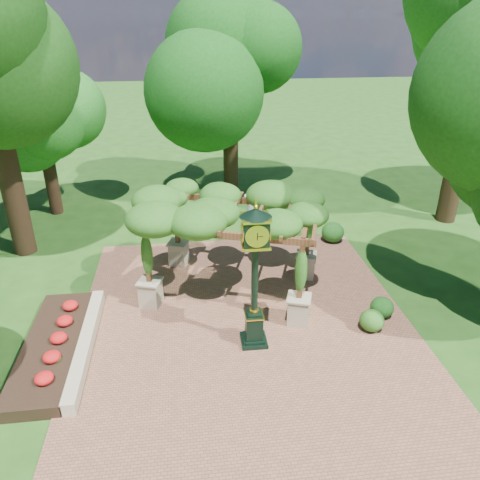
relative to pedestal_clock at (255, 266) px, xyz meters
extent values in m
plane|color=#1E4714|center=(-0.11, -0.20, -2.53)|extent=(120.00, 120.00, 0.00)
cube|color=brown|center=(-0.11, 0.80, -2.51)|extent=(10.00, 12.00, 0.04)
cube|color=#C6B793|center=(-4.71, 0.30, -2.33)|extent=(0.35, 5.00, 0.40)
cube|color=red|center=(-5.61, 0.30, -2.35)|extent=(1.50, 5.00, 0.36)
cube|color=black|center=(0.00, 0.00, -2.43)|extent=(0.75, 0.75, 0.11)
cube|color=black|center=(0.00, 0.00, -1.94)|extent=(0.47, 0.47, 0.83)
cube|color=gold|center=(0.00, 0.00, -1.57)|extent=(0.53, 0.53, 0.04)
cylinder|color=black|center=(0.00, 0.00, -0.36)|extent=(0.19, 0.19, 2.13)
cube|color=black|center=(0.00, 0.00, 1.02)|extent=(0.66, 0.66, 0.65)
cylinder|color=beige|center=(-0.01, -0.33, 1.02)|extent=(0.55, 0.04, 0.55)
cone|color=black|center=(0.00, 0.00, 1.53)|extent=(0.85, 0.85, 0.23)
sphere|color=gold|center=(0.00, 0.00, 1.67)|extent=(0.13, 0.13, 0.13)
cube|color=tan|center=(-2.99, 2.32, -2.06)|extent=(0.78, 0.78, 0.85)
cube|color=brown|center=(-2.99, 2.32, -0.72)|extent=(0.19, 0.19, 1.75)
cube|color=tan|center=(1.48, 0.80, -2.06)|extent=(0.78, 0.78, 0.85)
cube|color=brown|center=(1.48, 0.80, -0.72)|extent=(0.19, 0.19, 1.75)
cube|color=tan|center=(-2.08, 5.00, -2.06)|extent=(0.78, 0.78, 0.85)
cube|color=brown|center=(-2.08, 5.00, -0.72)|extent=(0.19, 0.19, 1.75)
cube|color=tan|center=(2.40, 3.48, -2.06)|extent=(0.78, 0.78, 0.85)
cube|color=brown|center=(2.40, 3.48, -0.72)|extent=(0.19, 0.19, 1.75)
cube|color=brown|center=(-0.76, 1.56, 0.23)|extent=(5.23, 1.89, 0.21)
cube|color=brown|center=(0.16, 4.24, 0.23)|extent=(5.23, 1.89, 0.21)
ellipsoid|color=#265618|center=(-0.30, 2.90, 0.49)|extent=(6.29, 4.99, 0.95)
cube|color=gray|center=(1.21, 9.05, -2.47)|extent=(0.80, 0.80, 0.11)
cylinder|color=gray|center=(1.21, 9.05, -1.97)|extent=(0.41, 0.41, 1.01)
cylinder|color=gray|center=(1.21, 9.05, -1.44)|extent=(0.76, 0.76, 0.06)
ellipsoid|color=#29611B|center=(3.55, 0.15, -2.16)|extent=(0.89, 0.89, 0.65)
ellipsoid|color=#1A5116|center=(4.13, 0.78, -2.17)|extent=(0.89, 0.89, 0.65)
ellipsoid|color=#205A1A|center=(4.22, 6.14, -2.08)|extent=(1.21, 1.21, 0.83)
cylinder|color=#342115|center=(-8.13, 6.84, -0.42)|extent=(0.83, 0.83, 4.22)
cylinder|color=#311F13|center=(-7.82, 10.90, -1.24)|extent=(0.59, 0.59, 2.57)
ellipsoid|color=#1D5A19|center=(-7.82, 10.90, 2.08)|extent=(3.96, 3.96, 4.06)
cylinder|color=black|center=(0.71, 12.60, -0.85)|extent=(0.76, 0.76, 3.35)
ellipsoid|color=#114210|center=(0.71, 12.60, 3.47)|extent=(5.18, 5.18, 5.30)
cylinder|color=#2F2012|center=(10.08, 7.76, -0.23)|extent=(0.86, 0.86, 4.59)
camera|label=1|loc=(-1.74, -10.67, 5.99)|focal=35.00mm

